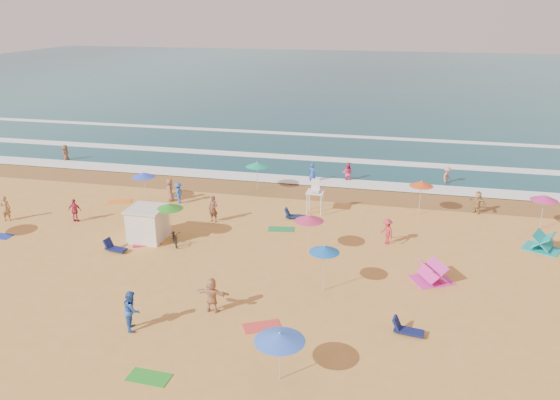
# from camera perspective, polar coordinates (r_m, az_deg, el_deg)

# --- Properties ---
(ground) EXTENTS (220.00, 220.00, 0.00)m
(ground) POSITION_cam_1_polar(r_m,az_deg,el_deg) (32.45, -5.83, -5.72)
(ground) COLOR gold
(ground) RESTS_ON ground
(ocean) EXTENTS (220.00, 140.00, 0.18)m
(ocean) POSITION_cam_1_polar(r_m,az_deg,el_deg) (112.97, 8.00, 12.46)
(ocean) COLOR #0C4756
(ocean) RESTS_ON ground
(wet_sand) EXTENTS (220.00, 220.00, 0.00)m
(wet_sand) POSITION_cam_1_polar(r_m,az_deg,el_deg) (43.60, -0.67, 1.16)
(wet_sand) COLOR olive
(wet_sand) RESTS_ON ground
(surf_foam) EXTENTS (200.00, 18.70, 0.05)m
(surf_foam) POSITION_cam_1_polar(r_m,az_deg,el_deg) (51.82, 1.61, 4.28)
(surf_foam) COLOR white
(surf_foam) RESTS_ON ground
(cabana) EXTENTS (2.00, 2.00, 2.00)m
(cabana) POSITION_cam_1_polar(r_m,az_deg,el_deg) (34.92, -13.67, -2.52)
(cabana) COLOR white
(cabana) RESTS_ON ground
(cabana_roof) EXTENTS (2.20, 2.20, 0.12)m
(cabana_roof) POSITION_cam_1_polar(r_m,az_deg,el_deg) (34.54, -13.81, -0.89)
(cabana_roof) COLOR silver
(cabana_roof) RESTS_ON cabana
(bicycle) EXTENTS (1.45, 1.88, 0.95)m
(bicycle) POSITION_cam_1_polar(r_m,az_deg,el_deg) (34.09, -10.94, -3.82)
(bicycle) COLOR black
(bicycle) RESTS_ON ground
(lifeguard_stand) EXTENTS (1.20, 1.20, 2.10)m
(lifeguard_stand) POSITION_cam_1_polar(r_m,az_deg,el_deg) (38.39, 3.71, 0.14)
(lifeguard_stand) COLOR white
(lifeguard_stand) RESTS_ON ground
(beach_umbrellas) EXTENTS (58.50, 28.35, 0.80)m
(beach_umbrellas) POSITION_cam_1_polar(r_m,az_deg,el_deg) (31.64, -7.79, -2.28)
(beach_umbrellas) COLOR #FF1A3A
(beach_umbrellas) RESTS_ON ground
(loungers) EXTENTS (59.43, 22.27, 0.34)m
(loungers) POSITION_cam_1_polar(r_m,az_deg,el_deg) (27.19, 4.67, -10.63)
(loungers) COLOR #0E1748
(loungers) RESTS_ON ground
(towels) EXTENTS (55.75, 20.34, 0.03)m
(towels) POSITION_cam_1_polar(r_m,az_deg,el_deg) (30.10, -6.31, -7.84)
(towels) COLOR red
(towels) RESTS_ON ground
(popup_tents) EXTENTS (9.11, 7.91, 1.20)m
(popup_tents) POSITION_cam_1_polar(r_m,az_deg,el_deg) (33.19, 21.19, -5.30)
(popup_tents) COLOR #DD31A3
(popup_tents) RESTS_ON ground
(beachgoers) EXTENTS (37.26, 26.47, 2.13)m
(beachgoers) POSITION_cam_1_polar(r_m,az_deg,el_deg) (37.39, -3.74, -0.83)
(beachgoers) COLOR brown
(beachgoers) RESTS_ON ground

